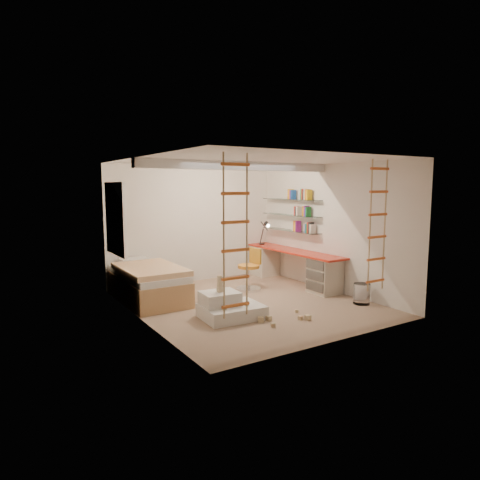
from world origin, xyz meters
TOP-DOWN VIEW (x-y plane):
  - floor at (0.00, 0.00)m, footprint 4.50×4.50m
  - ceiling_beam at (0.00, 0.30)m, footprint 4.00×0.18m
  - window_frame at (-1.97, 1.50)m, footprint 0.06×1.15m
  - window_blind at (-1.93, 1.50)m, footprint 0.02×1.00m
  - rope_ladder_left at (-1.35, -1.75)m, footprint 0.41×0.04m
  - rope_ladder_right at (1.35, -1.75)m, footprint 0.41×0.04m
  - waste_bin at (1.75, -1.12)m, footprint 0.30×0.30m
  - desk at (1.72, 0.86)m, footprint 0.56×2.80m
  - shelves at (1.87, 1.13)m, footprint 0.25×1.80m
  - bed at (-1.48, 1.23)m, footprint 1.02×2.00m
  - task_lamp at (1.67, 1.82)m, footprint 0.14×0.36m
  - swivel_chair at (0.57, 0.84)m, footprint 0.57×0.57m
  - play_platform at (-0.75, -0.53)m, footprint 1.03×0.83m
  - toy_blocks at (-0.40, -0.83)m, footprint 1.40×0.95m
  - books at (1.87, 1.13)m, footprint 0.14×0.70m

SIDE VIEW (x-z plane):
  - floor at x=0.00m, z-range 0.00..0.00m
  - play_platform at x=-0.75m, z-range -0.05..0.39m
  - waste_bin at x=1.75m, z-range 0.00..0.38m
  - toy_blocks at x=-0.40m, z-range -0.12..0.59m
  - swivel_chair at x=0.57m, z-range -0.11..0.76m
  - bed at x=-1.48m, z-range -0.02..0.67m
  - desk at x=1.72m, z-range 0.03..0.78m
  - task_lamp at x=1.67m, z-range 0.85..1.42m
  - shelves at x=1.87m, z-range 1.14..1.86m
  - rope_ladder_left at x=-1.35m, z-range 0.45..2.58m
  - rope_ladder_right at x=1.35m, z-range 0.45..2.58m
  - window_frame at x=-1.97m, z-range 0.88..2.23m
  - window_blind at x=-1.93m, z-range 0.95..2.15m
  - books at x=1.87m, z-range 1.17..2.09m
  - ceiling_beam at x=0.00m, z-range 2.44..2.60m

